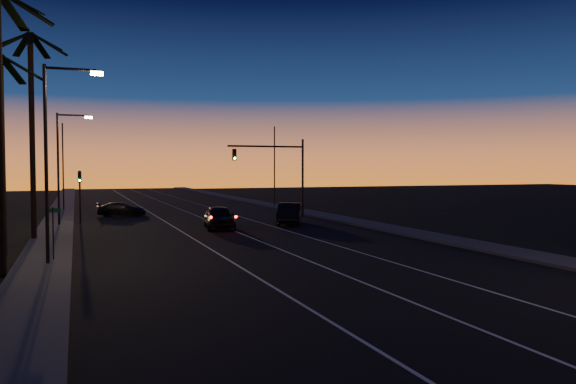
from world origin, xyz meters
name	(u,v)px	position (x,y,z in m)	size (l,w,h in m)	color
road	(229,232)	(0.00, 30.00, 0.01)	(20.00, 170.00, 0.01)	black
sidewalk_left	(52,239)	(-11.20, 30.00, 0.08)	(2.40, 170.00, 0.16)	#3E3E3B
sidewalk_right	(374,225)	(11.20, 30.00, 0.08)	(2.40, 170.00, 0.16)	#3E3E3B
lane_stripe_left	(186,234)	(-3.00, 30.00, 0.02)	(0.12, 160.00, 0.01)	silver
lane_stripe_mid	(236,232)	(0.50, 30.00, 0.02)	(0.12, 160.00, 0.01)	silver
lane_stripe_right	(284,230)	(4.00, 30.00, 0.02)	(0.12, 160.00, 0.01)	silver
palm_mid	(1,131)	(-13.20, 24.00, 6.25)	(4.25, 4.16, 10.03)	black
palm_far	(32,115)	(-12.20, 30.00, 7.61)	(4.25, 4.16, 12.53)	black
streetlight_left_near	(53,148)	(-10.70, 20.00, 5.32)	(2.55, 0.26, 9.00)	black
streetlight_left_far	(63,159)	(-10.69, 38.00, 5.06)	(2.55, 0.26, 8.50)	black
street_sign	(53,227)	(-10.80, 21.00, 1.66)	(0.70, 0.06, 2.60)	black
signal_mast	(278,164)	(7.14, 39.99, 4.78)	(7.10, 0.41, 7.00)	black
signal_post	(80,187)	(-9.50, 39.98, 2.89)	(0.28, 0.37, 4.20)	black
far_pole_left	(63,167)	(-11.00, 55.00, 4.50)	(0.14, 0.14, 9.00)	black
far_pole_right	(274,167)	(11.00, 52.00, 4.50)	(0.14, 0.14, 9.00)	black
lead_car	(219,217)	(-0.14, 32.33, 0.85)	(2.66, 5.68, 1.67)	black
right_car	(289,214)	(5.79, 33.65, 0.83)	(3.60, 5.25, 1.64)	black
cross_car	(122,209)	(-5.93, 45.81, 0.64)	(4.57, 2.50, 1.26)	black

